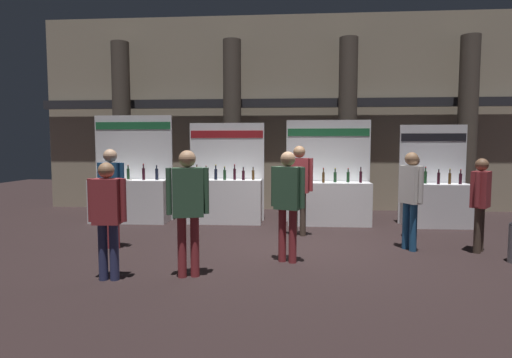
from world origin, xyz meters
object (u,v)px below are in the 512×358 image
at_px(visitor_0, 413,188).
at_px(visitor_1, 188,201).
at_px(visitor_3, 288,196).
at_px(visitor_6, 480,197).
at_px(exhibitor_booth_0, 130,196).
at_px(visitor_5, 111,190).
at_px(exhibitor_booth_1, 225,197).
at_px(visitor_7, 299,182).
at_px(exhibitor_booth_2, 329,198).
at_px(exhibitor_booth_3, 435,201).
at_px(visitor_8, 107,211).
at_px(visitor_9, 411,192).

relative_size(visitor_0, visitor_1, 0.93).
relative_size(visitor_3, visitor_6, 1.08).
height_order(exhibitor_booth_0, visitor_6, exhibitor_booth_0).
bearing_deg(visitor_5, exhibitor_booth_1, -117.88).
relative_size(visitor_6, visitor_7, 0.88).
xyz_separation_m(exhibitor_booth_2, visitor_7, (-0.73, -1.30, 0.50)).
bearing_deg(exhibitor_booth_1, visitor_6, -26.85).
distance_m(exhibitor_booth_0, visitor_1, 4.73).
distance_m(exhibitor_booth_2, exhibitor_booth_3, 2.42).
distance_m(exhibitor_booth_3, visitor_5, 7.01).
bearing_deg(exhibitor_booth_2, exhibitor_booth_1, 178.98).
distance_m(exhibitor_booth_1, visitor_6, 5.39).
distance_m(exhibitor_booth_1, visitor_3, 3.63).
bearing_deg(visitor_8, visitor_6, -165.31).
xyz_separation_m(exhibitor_booth_0, exhibitor_booth_3, (7.18, -0.03, -0.04)).
distance_m(exhibitor_booth_3, visitor_0, 1.50).
xyz_separation_m(exhibitor_booth_0, exhibitor_booth_1, (2.31, 0.09, -0.02)).
bearing_deg(visitor_7, exhibitor_booth_1, -27.29).
height_order(visitor_3, visitor_5, visitor_5).
height_order(exhibitor_booth_1, visitor_9, exhibitor_booth_1).
distance_m(visitor_3, visitor_6, 3.42).
xyz_separation_m(exhibitor_booth_3, visitor_8, (-5.83, -4.23, 0.36)).
height_order(exhibitor_booth_0, visitor_0, exhibitor_booth_0).
bearing_deg(exhibitor_booth_0, visitor_3, -40.10).
bearing_deg(visitor_3, exhibitor_booth_1, 136.59).
bearing_deg(visitor_0, exhibitor_booth_0, 103.55).
relative_size(exhibitor_booth_1, visitor_6, 1.47).
bearing_deg(visitor_1, exhibitor_booth_3, 24.50).
relative_size(visitor_3, visitor_9, 1.01).
relative_size(exhibitor_booth_0, exhibitor_booth_1, 1.08).
relative_size(visitor_5, visitor_6, 1.10).
height_order(visitor_5, visitor_7, visitor_7).
bearing_deg(exhibitor_booth_3, exhibitor_booth_0, 179.76).
bearing_deg(visitor_9, visitor_8, 87.88).
xyz_separation_m(exhibitor_booth_0, visitor_8, (1.35, -4.26, 0.32)).
height_order(exhibitor_booth_1, visitor_7, exhibitor_booth_1).
bearing_deg(visitor_7, exhibitor_booth_3, -148.14).
height_order(exhibitor_booth_1, exhibitor_booth_2, exhibitor_booth_2).
height_order(exhibitor_booth_1, visitor_5, exhibitor_booth_1).
bearing_deg(visitor_7, visitor_0, -167.95).
xyz_separation_m(visitor_0, visitor_1, (-3.91, -2.85, 0.09)).
bearing_deg(visitor_7, visitor_6, 171.20).
height_order(exhibitor_booth_2, exhibitor_booth_3, exhibitor_booth_2).
bearing_deg(visitor_5, visitor_3, 172.65).
distance_m(exhibitor_booth_2, visitor_7, 1.57).
distance_m(visitor_5, visitor_9, 5.31).
bearing_deg(visitor_1, visitor_5, 124.10).
height_order(visitor_1, visitor_6, visitor_1).
relative_size(exhibitor_booth_3, visitor_8, 1.44).
bearing_deg(visitor_6, exhibitor_booth_2, -98.14).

